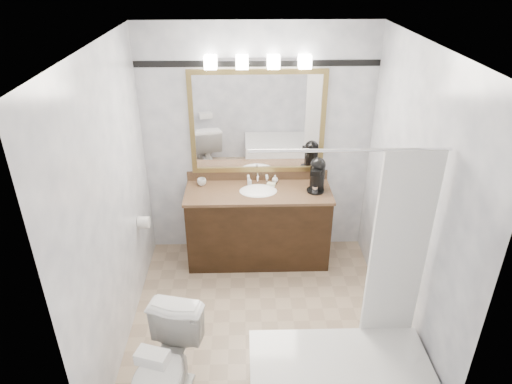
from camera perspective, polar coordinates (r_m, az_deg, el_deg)
room at (r=3.67m, az=0.80°, el=-1.70°), size 2.42×2.62×2.52m
vanity at (r=4.96m, az=0.27°, el=-4.01°), size 1.53×0.58×0.97m
mirror at (r=4.74m, az=0.19°, el=8.64°), size 1.40×0.04×1.10m
vanity_light_bar at (r=4.52m, az=0.22°, el=16.01°), size 1.02×0.14×0.12m
accent_stripe at (r=4.59m, az=0.20°, el=15.77°), size 2.40×0.01×0.06m
bathtub at (r=3.67m, az=10.66°, el=-22.05°), size 1.30×0.75×1.96m
tp_roll at (r=4.63m, az=-13.85°, el=-3.70°), size 0.11×0.12×0.12m
toilet at (r=3.61m, az=-11.35°, el=-21.02°), size 0.58×0.82×0.75m
tissue_box at (r=3.13m, az=-12.84°, el=-19.50°), size 0.23×0.17×0.08m
coffee_maker at (r=4.75m, az=7.68°, el=2.31°), size 0.19×0.23×0.35m
cup_left at (r=4.89m, az=-6.80°, el=1.26°), size 0.10×0.10×0.07m
soap_bottle_a at (r=4.85m, az=-0.82°, el=1.33°), size 0.05×0.05×0.09m
soap_bottle_b at (r=4.91m, az=2.40°, el=1.66°), size 0.08×0.08×0.09m
soap_bar at (r=4.86m, az=1.91°, el=0.97°), size 0.10×0.08×0.03m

